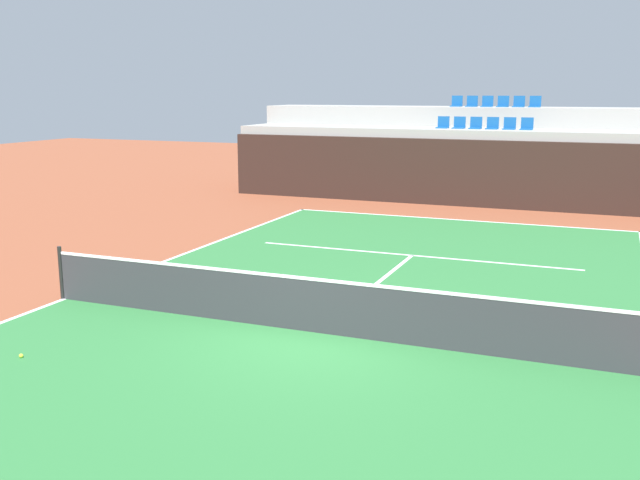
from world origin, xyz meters
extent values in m
plane|color=brown|center=(0.00, 0.00, 0.00)|extent=(80.00, 80.00, 0.00)
cube|color=#2D7238|center=(0.00, 0.00, 0.01)|extent=(11.00, 24.00, 0.01)
cube|color=white|center=(0.00, 11.95, 0.01)|extent=(11.00, 0.10, 0.00)
cube|color=white|center=(-5.45, 0.00, 0.01)|extent=(0.10, 24.00, 0.00)
cube|color=white|center=(0.00, 6.40, 0.01)|extent=(8.26, 0.10, 0.00)
cube|color=white|center=(0.00, 3.20, 0.01)|extent=(0.10, 6.40, 0.00)
cube|color=black|center=(0.00, 14.92, 1.19)|extent=(19.00, 0.30, 2.39)
cube|color=#9E9E99|center=(0.00, 16.27, 1.35)|extent=(19.00, 2.40, 2.71)
cube|color=#9E9E99|center=(0.00, 18.67, 1.73)|extent=(19.00, 2.40, 3.46)
cube|color=#145193|center=(-1.54, 16.27, 2.73)|extent=(0.44, 0.44, 0.04)
cube|color=#145193|center=(-1.54, 16.47, 2.95)|extent=(0.44, 0.04, 0.40)
cube|color=#145193|center=(-0.92, 16.27, 2.73)|extent=(0.44, 0.44, 0.04)
cube|color=#145193|center=(-0.92, 16.47, 2.95)|extent=(0.44, 0.04, 0.40)
cube|color=#145193|center=(-0.31, 16.27, 2.73)|extent=(0.44, 0.44, 0.04)
cube|color=#145193|center=(-0.31, 16.47, 2.95)|extent=(0.44, 0.04, 0.40)
cube|color=#145193|center=(0.31, 16.27, 2.73)|extent=(0.44, 0.44, 0.04)
cube|color=#145193|center=(0.31, 16.47, 2.95)|extent=(0.44, 0.04, 0.40)
cube|color=#145193|center=(0.92, 16.27, 2.73)|extent=(0.44, 0.44, 0.04)
cube|color=#145193|center=(0.92, 16.47, 2.95)|extent=(0.44, 0.04, 0.40)
cube|color=#145193|center=(1.54, 16.27, 2.73)|extent=(0.44, 0.44, 0.04)
cube|color=#145193|center=(1.54, 16.47, 2.95)|extent=(0.44, 0.04, 0.40)
cube|color=#145193|center=(-1.54, 18.67, 3.48)|extent=(0.44, 0.44, 0.04)
cube|color=#145193|center=(-1.54, 18.87, 3.70)|extent=(0.44, 0.04, 0.40)
cube|color=#145193|center=(-0.92, 18.67, 3.48)|extent=(0.44, 0.44, 0.04)
cube|color=#145193|center=(-0.92, 18.87, 3.70)|extent=(0.44, 0.04, 0.40)
cube|color=#145193|center=(-0.31, 18.67, 3.48)|extent=(0.44, 0.44, 0.04)
cube|color=#145193|center=(-0.31, 18.87, 3.70)|extent=(0.44, 0.04, 0.40)
cube|color=#145193|center=(0.31, 18.67, 3.48)|extent=(0.44, 0.44, 0.04)
cube|color=#145193|center=(0.31, 18.87, 3.70)|extent=(0.44, 0.04, 0.40)
cube|color=#145193|center=(0.92, 18.67, 3.48)|extent=(0.44, 0.44, 0.04)
cube|color=#145193|center=(0.92, 18.87, 3.70)|extent=(0.44, 0.04, 0.40)
cube|color=#145193|center=(1.54, 18.67, 3.48)|extent=(0.44, 0.44, 0.04)
cube|color=#145193|center=(1.54, 18.87, 3.70)|extent=(0.44, 0.04, 0.40)
cylinder|color=black|center=(-5.50, 0.00, 0.55)|extent=(0.08, 0.08, 1.07)
cube|color=#333338|center=(0.00, 0.00, 0.47)|extent=(10.90, 0.02, 0.92)
cube|color=white|center=(0.00, 0.00, 0.96)|extent=(10.90, 0.04, 0.05)
sphere|color=#CCE033|center=(-3.81, -2.85, 0.04)|extent=(0.07, 0.07, 0.07)
camera|label=1|loc=(4.53, -10.97, 4.11)|focal=40.50mm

